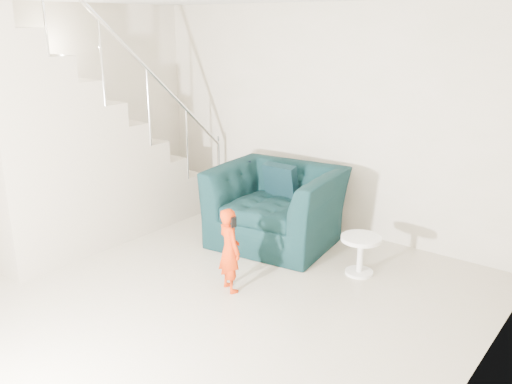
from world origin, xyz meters
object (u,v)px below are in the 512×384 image
side_table (361,249)px  toddler (230,250)px  armchair (276,206)px  staircase (72,163)px

side_table → toddler: bearing=-127.7°
armchair → toddler: size_ratio=1.65×
staircase → armchair: bearing=36.0°
armchair → side_table: armchair is taller
toddler → side_table: toddler is taller
armchair → staircase: (-1.89, -1.37, 0.50)m
armchair → side_table: (1.17, -0.16, -0.17)m
side_table → armchair: bearing=172.2°
staircase → side_table: bearing=21.7°
side_table → staircase: staircase is taller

